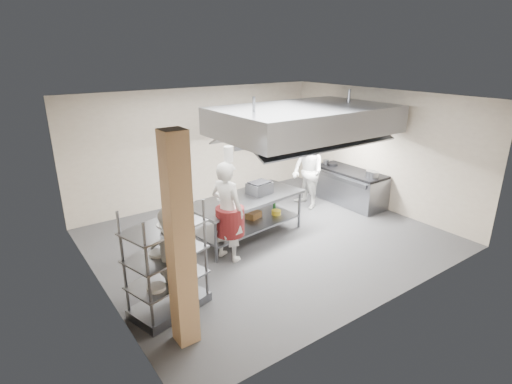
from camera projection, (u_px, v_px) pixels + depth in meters
floor at (268, 238)px, 8.72m from camera, size 7.00×7.00×0.00m
ceiling at (270, 98)px, 7.71m from camera, size 7.00×7.00×0.00m
wall_back at (200, 146)px, 10.52m from camera, size 7.00×0.00×7.00m
wall_left at (93, 209)px, 6.30m from camera, size 0.00×6.00×6.00m
wall_right at (379, 149)px, 10.13m from camera, size 0.00×6.00×6.00m
column at (180, 244)px, 5.17m from camera, size 0.30×0.30×3.00m
exhaust_hood at (305, 120)px, 8.93m from camera, size 4.00×2.50×0.60m
hood_strip_a at (273, 139)px, 8.55m from camera, size 1.60×0.12×0.04m
hood_strip_b at (332, 130)px, 9.53m from camera, size 1.60×0.12×0.04m
wall_shelf at (259, 139)px, 11.38m from camera, size 1.50×0.28×0.04m
island at (247, 217)px, 8.66m from camera, size 2.69×1.40×0.91m
island_worktop at (247, 199)px, 8.52m from camera, size 2.69×1.40×0.06m
island_undershelf at (247, 224)px, 8.72m from camera, size 2.47×1.27×0.04m
pass_rack at (166, 260)px, 6.03m from camera, size 1.32×0.98×1.77m
cooking_range at (349, 187)px, 10.65m from camera, size 0.80×2.00×0.84m
range_top at (350, 171)px, 10.50m from camera, size 0.78×1.96×0.06m
chef_head at (227, 211)px, 7.57m from camera, size 0.68×0.84×1.97m
chef_line at (307, 172)px, 10.17m from camera, size 0.81×0.99×1.87m
chef_plating at (171, 264)px, 5.89m from camera, size 0.69×1.13×1.80m
griddle at (260, 188)px, 8.71m from camera, size 0.55×0.46×0.24m
wicker_basket at (253, 215)px, 8.93m from camera, size 0.39×0.33×0.15m
stockpot at (374, 175)px, 9.83m from camera, size 0.23×0.23×0.16m
plate_stack at (168, 278)px, 6.14m from camera, size 0.28×0.28×0.05m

